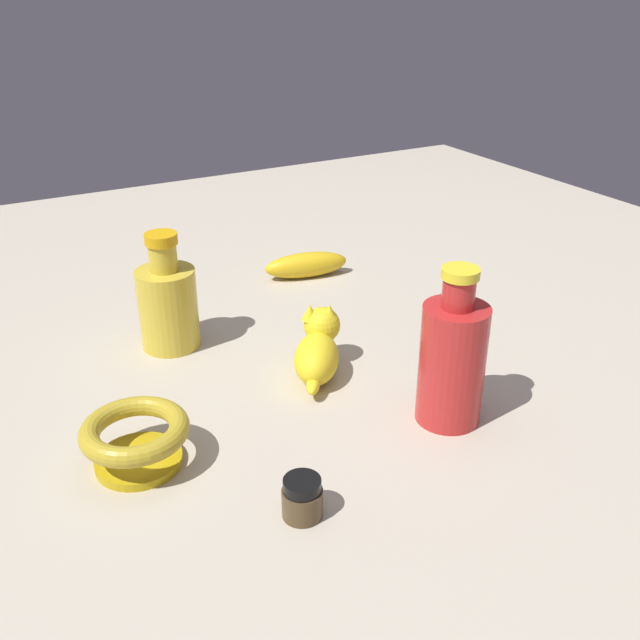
# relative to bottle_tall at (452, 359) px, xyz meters

# --- Properties ---
(ground) EXTENTS (2.00, 2.00, 0.00)m
(ground) POSITION_rel_bottle_tall_xyz_m (-0.20, -0.07, -0.08)
(ground) COLOR #BCB29E
(bottle_tall) EXTENTS (0.08, 0.08, 0.20)m
(bottle_tall) POSITION_rel_bottle_tall_xyz_m (0.00, 0.00, 0.00)
(bottle_tall) COLOR red
(bottle_tall) RESTS_ON ground
(bowl) EXTENTS (0.12, 0.12, 0.06)m
(bowl) POSITION_rel_bottle_tall_xyz_m (-0.09, -0.36, -0.05)
(bowl) COLOR gold
(bowl) RESTS_ON ground
(cat_figurine) EXTENTS (0.12, 0.11, 0.09)m
(cat_figurine) POSITION_rel_bottle_tall_xyz_m (-0.17, -0.09, -0.04)
(cat_figurine) COLOR yellow
(cat_figurine) RESTS_ON ground
(banana) EXTENTS (0.07, 0.16, 0.05)m
(banana) POSITION_rel_bottle_tall_xyz_m (-0.48, 0.06, -0.06)
(banana) COLOR gold
(banana) RESTS_ON ground
(bottle_short) EXTENTS (0.09, 0.09, 0.17)m
(bottle_short) POSITION_rel_bottle_tall_xyz_m (-0.35, -0.24, -0.02)
(bottle_short) COLOR gold
(bottle_short) RESTS_ON ground
(nail_polish_jar) EXTENTS (0.04, 0.04, 0.04)m
(nail_polish_jar) POSITION_rel_bottle_tall_xyz_m (0.07, -0.24, -0.06)
(nail_polish_jar) COLOR #4D3A23
(nail_polish_jar) RESTS_ON ground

